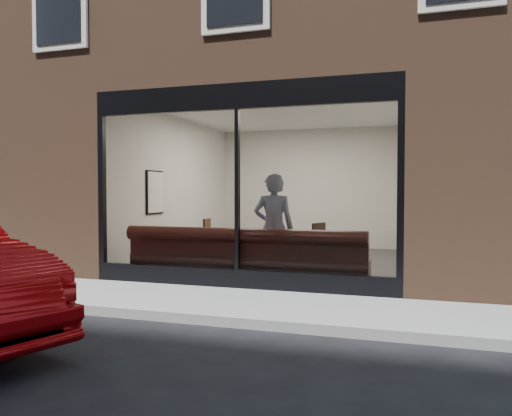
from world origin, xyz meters
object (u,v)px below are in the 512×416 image
(cafe_table_left, at_px, (184,233))
(cafe_chair_left, at_px, (199,252))
(banquette, at_px, (246,270))
(cafe_table_right, at_px, (327,238))
(person, at_px, (274,228))
(cafe_chair_right, at_px, (310,261))

(cafe_table_left, distance_m, cafe_chair_left, 1.24)
(banquette, bearing_deg, cafe_table_right, 23.61)
(person, distance_m, cafe_chair_right, 1.36)
(cafe_table_right, relative_size, cafe_chair_left, 1.77)
(banquette, distance_m, cafe_table_right, 1.47)
(person, bearing_deg, cafe_chair_left, -49.20)
(cafe_table_left, height_order, cafe_chair_right, cafe_table_left)
(banquette, relative_size, person, 2.20)
(cafe_table_right, height_order, cafe_chair_left, cafe_table_right)
(cafe_table_left, xyz_separation_m, cafe_table_right, (2.74, -0.22, 0.00))
(cafe_table_left, bearing_deg, cafe_chair_left, 100.61)
(cafe_chair_left, height_order, cafe_chair_right, same)
(banquette, bearing_deg, cafe_chair_left, 131.77)
(cafe_chair_left, relative_size, cafe_chair_right, 0.98)
(person, height_order, cafe_table_right, person)
(cafe_chair_left, bearing_deg, banquette, 129.06)
(person, bearing_deg, cafe_table_left, -26.94)
(cafe_table_left, relative_size, cafe_chair_left, 1.76)
(person, distance_m, cafe_chair_left, 2.77)
(banquette, xyz_separation_m, cafe_table_right, (1.26, 0.55, 0.52))
(banquette, relative_size, cafe_table_left, 6.09)
(cafe_table_right, xyz_separation_m, cafe_chair_right, (-0.45, 0.79, -0.50))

